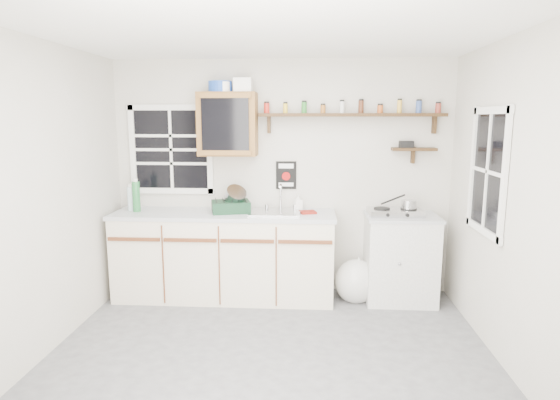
{
  "coord_description": "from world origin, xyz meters",
  "views": [
    {
      "loc": [
        0.3,
        -3.42,
        1.89
      ],
      "look_at": [
        0.05,
        0.55,
        1.19
      ],
      "focal_mm": 30.0,
      "sensor_mm": 36.0,
      "label": 1
    }
  ],
  "objects_px": {
    "right_cabinet": "(400,258)",
    "hotplate": "(395,212)",
    "main_cabinet": "(225,255)",
    "dish_rack": "(232,203)",
    "spice_shelf": "(352,114)",
    "upper_cabinet": "(228,124)"
  },
  "relations": [
    {
      "from": "right_cabinet",
      "to": "hotplate",
      "type": "distance_m",
      "value": 0.5
    },
    {
      "from": "main_cabinet",
      "to": "right_cabinet",
      "type": "xyz_separation_m",
      "value": [
        1.83,
        0.03,
        -0.01
      ]
    },
    {
      "from": "right_cabinet",
      "to": "dish_rack",
      "type": "bearing_deg",
      "value": -179.99
    },
    {
      "from": "spice_shelf",
      "to": "main_cabinet",
      "type": "bearing_deg",
      "value": -170.82
    },
    {
      "from": "upper_cabinet",
      "to": "spice_shelf",
      "type": "bearing_deg",
      "value": 3.09
    },
    {
      "from": "dish_rack",
      "to": "hotplate",
      "type": "distance_m",
      "value": 1.68
    },
    {
      "from": "right_cabinet",
      "to": "hotplate",
      "type": "height_order",
      "value": "hotplate"
    },
    {
      "from": "main_cabinet",
      "to": "hotplate",
      "type": "distance_m",
      "value": 1.83
    },
    {
      "from": "dish_rack",
      "to": "hotplate",
      "type": "xyz_separation_m",
      "value": [
        1.67,
        -0.02,
        -0.07
      ]
    },
    {
      "from": "hotplate",
      "to": "right_cabinet",
      "type": "bearing_deg",
      "value": 11.74
    },
    {
      "from": "spice_shelf",
      "to": "dish_rack",
      "type": "bearing_deg",
      "value": -171.34
    },
    {
      "from": "right_cabinet",
      "to": "hotplate",
      "type": "relative_size",
      "value": 1.64
    },
    {
      "from": "right_cabinet",
      "to": "upper_cabinet",
      "type": "distance_m",
      "value": 2.26
    },
    {
      "from": "dish_rack",
      "to": "hotplate",
      "type": "height_order",
      "value": "dish_rack"
    },
    {
      "from": "spice_shelf",
      "to": "right_cabinet",
      "type": "bearing_deg",
      "value": -19.95
    },
    {
      "from": "main_cabinet",
      "to": "right_cabinet",
      "type": "distance_m",
      "value": 1.84
    },
    {
      "from": "upper_cabinet",
      "to": "hotplate",
      "type": "xyz_separation_m",
      "value": [
        1.72,
        -0.14,
        -0.88
      ]
    },
    {
      "from": "dish_rack",
      "to": "right_cabinet",
      "type": "bearing_deg",
      "value": -14.8
    },
    {
      "from": "upper_cabinet",
      "to": "dish_rack",
      "type": "relative_size",
      "value": 1.45
    },
    {
      "from": "dish_rack",
      "to": "spice_shelf",
      "type": "bearing_deg",
      "value": -6.14
    },
    {
      "from": "right_cabinet",
      "to": "upper_cabinet",
      "type": "xyz_separation_m",
      "value": [
        -1.8,
        0.12,
        1.37
      ]
    },
    {
      "from": "dish_rack",
      "to": "hotplate",
      "type": "relative_size",
      "value": 0.81
    }
  ]
}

